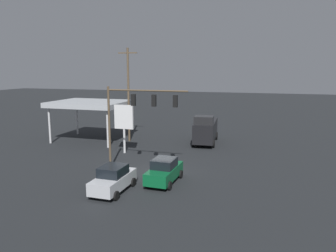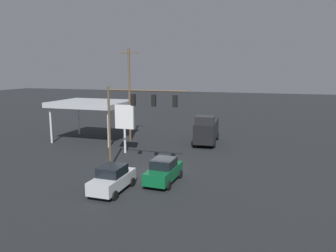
{
  "view_description": "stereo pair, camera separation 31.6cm",
  "coord_description": "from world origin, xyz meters",
  "views": [
    {
      "loc": [
        -8.54,
        25.81,
        8.85
      ],
      "look_at": [
        0.0,
        -2.0,
        3.76
      ],
      "focal_mm": 35.0,
      "sensor_mm": 36.0,
      "label": 1
    },
    {
      "loc": [
        -8.85,
        25.71,
        8.85
      ],
      "look_at": [
        0.0,
        -2.0,
        3.76
      ],
      "focal_mm": 35.0,
      "sensor_mm": 36.0,
      "label": 2
    }
  ],
  "objects": [
    {
      "name": "gas_station_canopy",
      "position": [
        12.49,
        -9.87,
        4.55
      ],
      "size": [
        8.91,
        7.17,
        4.91
      ],
      "color": "#B2B7BC",
      "rests_on": "ground"
    },
    {
      "name": "utility_pole",
      "position": [
        7.74,
        -10.83,
        5.95
      ],
      "size": [
        2.4,
        0.26,
        11.32
      ],
      "color": "brown",
      "rests_on": "ground"
    },
    {
      "name": "ground_plane",
      "position": [
        0.0,
        0.0,
        0.0
      ],
      "size": [
        200.0,
        200.0,
        0.0
      ],
      "primitive_type": "plane",
      "color": "black"
    },
    {
      "name": "sedan_far",
      "position": [
        1.95,
        5.23,
        0.95
      ],
      "size": [
        2.12,
        4.43,
        1.93
      ],
      "rotation": [
        0.0,
        0.0,
        1.56
      ],
      "color": "silver",
      "rests_on": "ground"
    },
    {
      "name": "price_sign",
      "position": [
        5.85,
        -5.27,
        3.64
      ],
      "size": [
        2.09,
        0.27,
        5.14
      ],
      "color": "silver",
      "rests_on": "ground"
    },
    {
      "name": "delivery_truck",
      "position": [
        -1.53,
        -12.32,
        1.69
      ],
      "size": [
        2.97,
        6.96,
        3.58
      ],
      "rotation": [
        0.0,
        0.0,
        1.65
      ],
      "color": "black",
      "rests_on": "ground"
    },
    {
      "name": "traffic_signal_assembly",
      "position": [
        2.2,
        0.02,
        5.47
      ],
      "size": [
        7.25,
        0.43,
        7.35
      ],
      "color": "brown",
      "rests_on": "ground"
    },
    {
      "name": "sedan_waiting",
      "position": [
        -1.01,
        2.28,
        0.95
      ],
      "size": [
        2.18,
        4.46,
        1.93
      ],
      "rotation": [
        0.0,
        0.0,
        1.54
      ],
      "color": "#0C592D",
      "rests_on": "ground"
    }
  ]
}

